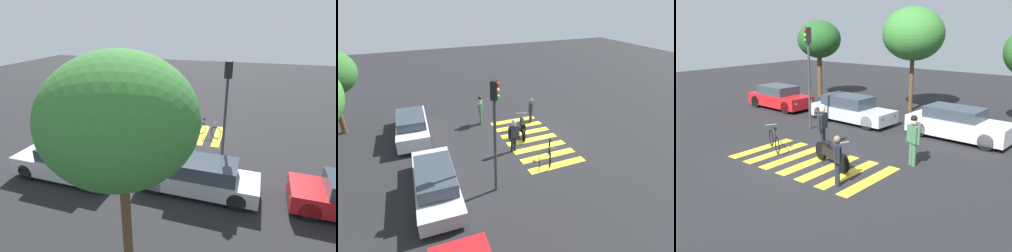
{
  "view_description": "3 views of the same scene",
  "coord_description": "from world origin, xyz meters",
  "views": [
    {
      "loc": [
        -4.07,
        15.13,
        6.44
      ],
      "look_at": [
        -0.13,
        1.6,
        0.95
      ],
      "focal_mm": 29.83,
      "sensor_mm": 36.0,
      "label": 1
    },
    {
      "loc": [
        -11.58,
        6.33,
        7.48
      ],
      "look_at": [
        0.18,
        1.54,
        1.07
      ],
      "focal_mm": 28.23,
      "sensor_mm": 36.0,
      "label": 2
    },
    {
      "loc": [
        9.35,
        -9.59,
        4.94
      ],
      "look_at": [
        0.59,
        1.24,
        1.23
      ],
      "focal_mm": 41.15,
      "sensor_mm": 36.0,
      "label": 3
    }
  ],
  "objects": [
    {
      "name": "car_white_van",
      "position": [
        2.99,
        6.22,
        0.69
      ],
      "size": [
        4.54,
        1.85,
        1.42
      ],
      "color": "black",
      "rests_on": "ground_plane"
    },
    {
      "name": "traffic_light_pole",
      "position": [
        -3.26,
        3.38,
        3.17
      ],
      "size": [
        0.33,
        0.36,
        4.78
      ],
      "color": "#38383D",
      "rests_on": "ground_plane"
    },
    {
      "name": "car_silver_sedan",
      "position": [
        -2.61,
        5.75,
        0.65
      ],
      "size": [
        4.72,
        1.83,
        1.37
      ],
      "color": "black",
      "rests_on": "ground_plane"
    },
    {
      "name": "ground_plane",
      "position": [
        0.0,
        0.0,
        0.0
      ],
      "size": [
        60.0,
        60.0,
        0.0
      ],
      "primitive_type": "plane",
      "color": "#232326"
    },
    {
      "name": "leaning_bicycle",
      "position": [
        -2.13,
        0.13,
        0.39
      ],
      "size": [
        1.61,
        0.9,
        1.01
      ],
      "color": "black",
      "rests_on": "ground_plane"
    },
    {
      "name": "pedestrian_bystander",
      "position": [
        3.06,
        2.08,
        1.09
      ],
      "size": [
        0.65,
        0.38,
        1.86
      ],
      "color": "#3F724C",
      "rests_on": "ground_plane"
    },
    {
      "name": "car_red_convertible",
      "position": [
        -7.96,
        5.69,
        0.66
      ],
      "size": [
        4.11,
        1.88,
        1.36
      ],
      "color": "black",
      "rests_on": "ground_plane"
    },
    {
      "name": "officer_by_motorcycle",
      "position": [
        -0.71,
        1.47,
        1.09
      ],
      "size": [
        0.31,
        0.68,
        1.86
      ],
      "color": "#1E232D",
      "rests_on": "ground_plane"
    },
    {
      "name": "street_tree_mid",
      "position": [
        -1.5,
        10.0,
        4.38
      ],
      "size": [
        3.49,
        3.49,
        5.88
      ],
      "color": "brown",
      "rests_on": "ground_plane"
    },
    {
      "name": "street_tree_near",
      "position": [
        -8.64,
        10.0,
        3.9
      ],
      "size": [
        2.93,
        2.93,
        5.18
      ],
      "color": "brown",
      "rests_on": "ground_plane"
    },
    {
      "name": "police_motorcycle",
      "position": [
        0.83,
        0.23,
        0.47
      ],
      "size": [
        2.16,
        0.99,
        1.06
      ],
      "color": "black",
      "rests_on": "ground_plane"
    },
    {
      "name": "crosswalk_stripes",
      "position": [
        -0.0,
        0.0,
        0.0
      ],
      "size": [
        5.85,
        3.04,
        0.01
      ],
      "color": "yellow",
      "rests_on": "ground_plane"
    },
    {
      "name": "officer_on_foot",
      "position": [
        2.09,
        -0.95,
        0.92
      ],
      "size": [
        0.52,
        0.46,
        1.63
      ],
      "color": "#1E232D",
      "rests_on": "ground_plane"
    }
  ]
}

